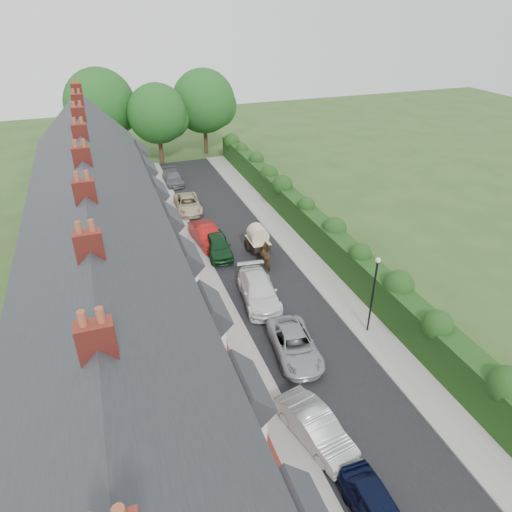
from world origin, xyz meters
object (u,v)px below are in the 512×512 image
at_px(car_silver_a, 315,427).
at_px(car_red, 206,235).
at_px(car_navy, 379,512).
at_px(car_silver_b, 295,345).
at_px(car_beige, 188,204).
at_px(horse, 267,257).
at_px(car_grey, 173,178).
at_px(horse_cart, 258,238).
at_px(car_white, 259,291).
at_px(car_green, 218,246).
at_px(lamppost, 374,286).

xyz_separation_m(car_silver_a, car_red, (0.00, 20.09, 0.04)).
bearing_deg(car_navy, car_silver_b, 85.68).
xyz_separation_m(car_silver_b, car_red, (-1.40, 14.60, 0.09)).
relative_size(car_silver_b, car_beige, 1.02).
height_order(car_navy, horse, horse).
bearing_deg(car_beige, car_red, -86.02).
relative_size(car_beige, car_grey, 1.07).
xyz_separation_m(car_silver_a, horse_cart, (3.41, 17.20, 0.62)).
distance_m(car_navy, car_white, 15.44).
height_order(car_silver_b, car_green, car_green).
relative_size(lamppost, car_navy, 1.26).
bearing_deg(car_silver_a, car_navy, -95.37).
bearing_deg(car_green, car_red, 107.16).
height_order(car_grey, horse_cart, horse_cart).
bearing_deg(car_white, car_grey, 99.94).
xyz_separation_m(car_navy, car_beige, (-0.56, 31.43, -0.02)).
xyz_separation_m(car_green, horse, (2.97, -3.02, 0.07)).
xyz_separation_m(car_red, horse, (3.41, -5.02, 0.05)).
distance_m(car_white, car_red, 9.07).
xyz_separation_m(car_navy, car_green, (-0.12, 22.40, 0.06)).
bearing_deg(car_green, car_silver_b, -80.76).
xyz_separation_m(car_white, car_beige, (-1.29, 16.01, -0.11)).
height_order(car_white, car_grey, car_white).
bearing_deg(car_grey, car_green, -87.93).
bearing_deg(horse_cart, car_beige, 108.96).
xyz_separation_m(car_red, horse_cart, (3.41, -2.89, 0.59)).
distance_m(lamppost, car_silver_b, 5.65).
distance_m(car_navy, horse_cart, 21.70).
bearing_deg(car_grey, car_red, -89.43).
distance_m(car_silver_b, horse, 9.79).
xyz_separation_m(horse, horse_cart, (0.00, 2.12, 0.54)).
bearing_deg(car_red, car_green, -83.81).
xyz_separation_m(car_red, car_beige, (0.00, 7.03, -0.10)).
xyz_separation_m(car_silver_b, car_beige, (-1.40, 21.62, -0.01)).
bearing_deg(lamppost, horse, 108.05).
bearing_deg(car_beige, car_silver_b, -82.31).
relative_size(car_white, car_green, 1.21).
distance_m(car_silver_b, horse_cart, 11.89).
relative_size(lamppost, car_beige, 1.05).
relative_size(car_silver_a, car_red, 0.95).
bearing_deg(car_red, car_silver_b, -90.63).
distance_m(car_navy, car_grey, 39.03).
bearing_deg(car_silver_b, horse, 84.73).
bearing_deg(car_red, horse, -61.92).
distance_m(car_grey, horse, 19.94).
xyz_separation_m(car_green, car_grey, (-0.44, 16.63, -0.10)).
bearing_deg(lamppost, car_white, 134.42).
height_order(lamppost, car_grey, lamppost).
relative_size(car_silver_b, car_grey, 1.09).
height_order(car_silver_a, car_red, car_red).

